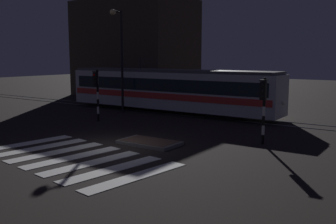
# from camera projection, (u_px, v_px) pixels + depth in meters

# --- Properties ---
(ground_plane) EXTENTS (120.00, 120.00, 0.00)m
(ground_plane) POSITION_uv_depth(u_px,v_px,m) (109.00, 148.00, 17.96)
(ground_plane) COLOR black
(rail_near) EXTENTS (80.00, 0.12, 0.03)m
(rail_near) POSITION_uv_depth(u_px,v_px,m) (213.00, 118.00, 26.34)
(rail_near) COLOR #59595E
(rail_near) RESTS_ON ground
(rail_far) EXTENTS (80.00, 0.12, 0.03)m
(rail_far) POSITION_uv_depth(u_px,v_px,m) (223.00, 116.00, 27.51)
(rail_far) COLOR #59595E
(rail_far) RESTS_ON ground
(crosswalk_zebra) EXTENTS (9.01, 5.71, 0.02)m
(crosswalk_zebra) POSITION_uv_depth(u_px,v_px,m) (73.00, 157.00, 16.19)
(crosswalk_zebra) COLOR silver
(crosswalk_zebra) RESTS_ON ground
(traffic_island) EXTENTS (2.92, 1.64, 0.18)m
(traffic_island) POSITION_uv_depth(u_px,v_px,m) (149.00, 142.00, 18.62)
(traffic_island) COLOR slate
(traffic_island) RESTS_ON ground
(traffic_light_corner_far_right) EXTENTS (0.36, 0.42, 3.22)m
(traffic_light_corner_far_right) POSITION_uv_depth(u_px,v_px,m) (263.00, 101.00, 18.32)
(traffic_light_corner_far_right) COLOR black
(traffic_light_corner_far_right) RESTS_ON ground
(traffic_light_corner_far_left) EXTENTS (0.36, 0.42, 3.36)m
(traffic_light_corner_far_left) POSITION_uv_depth(u_px,v_px,m) (97.00, 87.00, 24.99)
(traffic_light_corner_far_left) COLOR black
(traffic_light_corner_far_left) RESTS_ON ground
(street_lamp_trackside_left) EXTENTS (0.44, 1.21, 7.57)m
(street_lamp_trackside_left) POSITION_uv_depth(u_px,v_px,m) (120.00, 49.00, 28.43)
(street_lamp_trackside_left) COLOR black
(street_lamp_trackside_left) RESTS_ON ground
(tram) EXTENTS (17.67, 2.58, 4.15)m
(tram) POSITION_uv_depth(u_px,v_px,m) (168.00, 89.00, 29.09)
(tram) COLOR silver
(tram) RESTS_ON ground
(building_backdrop) EXTENTS (11.98, 8.00, 10.09)m
(building_backdrop) POSITION_uv_depth(u_px,v_px,m) (135.00, 49.00, 41.81)
(building_backdrop) COLOR #42382D
(building_backdrop) RESTS_ON ground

